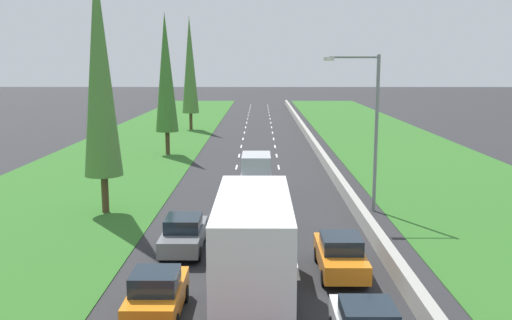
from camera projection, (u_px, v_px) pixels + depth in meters
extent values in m
plane|color=#28282B|center=(258.00, 143.00, 62.04)|extent=(300.00, 300.00, 0.00)
cube|color=#2D6623|center=(142.00, 142.00, 62.12)|extent=(14.00, 140.00, 0.04)
cube|color=#2D6623|center=(390.00, 143.00, 61.93)|extent=(14.00, 140.00, 0.04)
cube|color=#9E9B93|center=(311.00, 139.00, 61.92)|extent=(0.44, 120.00, 0.85)
cube|color=white|center=(213.00, 271.00, 23.60)|extent=(0.14, 2.00, 0.01)
cube|color=white|center=(222.00, 229.00, 29.51)|extent=(0.14, 2.00, 0.01)
cube|color=white|center=(229.00, 202.00, 35.43)|extent=(0.14, 2.00, 0.01)
cube|color=white|center=(233.00, 182.00, 41.34)|extent=(0.14, 2.00, 0.01)
cube|color=white|center=(237.00, 167.00, 47.26)|extent=(0.14, 2.00, 0.01)
cube|color=white|center=(239.00, 156.00, 53.17)|extent=(0.14, 2.00, 0.01)
cube|color=white|center=(241.00, 146.00, 59.09)|extent=(0.14, 2.00, 0.01)
cube|color=white|center=(243.00, 139.00, 65.00)|extent=(0.14, 2.00, 0.01)
cube|color=white|center=(244.00, 133.00, 70.92)|extent=(0.14, 2.00, 0.01)
cube|color=white|center=(246.00, 127.00, 76.84)|extent=(0.14, 2.00, 0.01)
cube|color=white|center=(247.00, 123.00, 82.75)|extent=(0.14, 2.00, 0.01)
cube|color=white|center=(248.00, 119.00, 88.67)|extent=(0.14, 2.00, 0.01)
cube|color=white|center=(248.00, 115.00, 94.58)|extent=(0.14, 2.00, 0.01)
cube|color=white|center=(249.00, 112.00, 100.50)|extent=(0.14, 2.00, 0.01)
cube|color=white|center=(250.00, 110.00, 106.41)|extent=(0.14, 2.00, 0.01)
cube|color=white|center=(250.00, 107.00, 112.33)|extent=(0.14, 2.00, 0.01)
cube|color=white|center=(251.00, 105.00, 118.24)|extent=(0.14, 2.00, 0.01)
cube|color=white|center=(297.00, 271.00, 23.57)|extent=(0.14, 2.00, 0.01)
cube|color=white|center=(290.00, 230.00, 29.49)|extent=(0.14, 2.00, 0.01)
cube|color=white|center=(285.00, 202.00, 35.40)|extent=(0.14, 2.00, 0.01)
cube|color=white|center=(281.00, 182.00, 41.32)|extent=(0.14, 2.00, 0.01)
cube|color=white|center=(279.00, 167.00, 47.23)|extent=(0.14, 2.00, 0.01)
cube|color=white|center=(277.00, 156.00, 53.15)|extent=(0.14, 2.00, 0.01)
cube|color=white|center=(275.00, 146.00, 59.06)|extent=(0.14, 2.00, 0.01)
cube|color=white|center=(274.00, 139.00, 64.98)|extent=(0.14, 2.00, 0.01)
cube|color=white|center=(273.00, 133.00, 70.89)|extent=(0.14, 2.00, 0.01)
cube|color=white|center=(272.00, 127.00, 76.81)|extent=(0.14, 2.00, 0.01)
cube|color=white|center=(271.00, 123.00, 82.73)|extent=(0.14, 2.00, 0.01)
cube|color=white|center=(270.00, 119.00, 88.64)|extent=(0.14, 2.00, 0.01)
cube|color=white|center=(269.00, 115.00, 94.56)|extent=(0.14, 2.00, 0.01)
cube|color=white|center=(269.00, 112.00, 100.47)|extent=(0.14, 2.00, 0.01)
cube|color=white|center=(268.00, 110.00, 106.39)|extent=(0.14, 2.00, 0.01)
cube|color=white|center=(268.00, 107.00, 112.30)|extent=(0.14, 2.00, 0.01)
cube|color=white|center=(268.00, 105.00, 118.22)|extent=(0.14, 2.00, 0.01)
cube|color=black|center=(254.00, 288.00, 20.33)|extent=(2.20, 9.40, 0.56)
cube|color=black|center=(255.00, 219.00, 23.62)|extent=(2.40, 2.20, 2.50)
cube|color=silver|center=(253.00, 245.00, 18.92)|extent=(2.44, 7.20, 3.30)
cylinder|color=black|center=(228.00, 263.00, 23.63)|extent=(0.22, 0.64, 0.64)
cylinder|color=black|center=(282.00, 263.00, 23.62)|extent=(0.22, 0.64, 0.64)
cube|color=teal|center=(260.00, 219.00, 29.06)|extent=(1.76, 4.50, 0.72)
cube|color=#19232D|center=(260.00, 207.00, 28.80)|extent=(1.56, 1.90, 0.60)
cylinder|color=black|center=(245.00, 218.00, 30.50)|extent=(0.22, 0.64, 0.64)
cylinder|color=black|center=(275.00, 218.00, 30.49)|extent=(0.22, 0.64, 0.64)
cylinder|color=black|center=(244.00, 234.00, 27.75)|extent=(0.22, 0.64, 0.64)
cylinder|color=black|center=(277.00, 234.00, 27.73)|extent=(0.22, 0.64, 0.64)
cube|color=silver|center=(256.00, 181.00, 36.65)|extent=(1.90, 4.90, 1.40)
cube|color=silver|center=(256.00, 163.00, 36.15)|extent=(1.80, 3.10, 1.10)
cylinder|color=black|center=(243.00, 187.00, 38.27)|extent=(0.22, 0.64, 0.64)
cylinder|color=black|center=(269.00, 187.00, 38.26)|extent=(0.22, 0.64, 0.64)
cylinder|color=black|center=(242.00, 197.00, 35.28)|extent=(0.22, 0.64, 0.64)
cylinder|color=black|center=(270.00, 197.00, 35.26)|extent=(0.22, 0.64, 0.64)
cube|color=#19232D|center=(368.00, 315.00, 16.26)|extent=(1.52, 1.60, 0.64)
cube|color=orange|center=(340.00, 257.00, 23.30)|extent=(1.76, 4.50, 0.72)
cube|color=#19232D|center=(341.00, 243.00, 23.04)|extent=(1.56, 1.90, 0.60)
cylinder|color=black|center=(317.00, 254.00, 24.74)|extent=(0.22, 0.64, 0.64)
cylinder|color=black|center=(354.00, 254.00, 24.73)|extent=(0.22, 0.64, 0.64)
cylinder|color=black|center=(324.00, 278.00, 21.99)|extent=(0.22, 0.64, 0.64)
cylinder|color=black|center=(366.00, 278.00, 21.98)|extent=(0.22, 0.64, 0.64)
cube|color=orange|center=(157.00, 297.00, 19.25)|extent=(1.68, 3.90, 0.76)
cube|color=#19232D|center=(155.00, 281.00, 18.84)|extent=(1.52, 1.60, 0.64)
cylinder|color=black|center=(143.00, 293.00, 20.51)|extent=(0.22, 0.64, 0.64)
cylinder|color=black|center=(185.00, 294.00, 20.50)|extent=(0.22, 0.64, 0.64)
cube|color=slate|center=(184.00, 236.00, 26.12)|extent=(1.76, 4.50, 0.72)
cube|color=#19232D|center=(183.00, 223.00, 25.86)|extent=(1.56, 1.90, 0.60)
cylinder|color=black|center=(172.00, 235.00, 27.56)|extent=(0.22, 0.64, 0.64)
cylinder|color=black|center=(205.00, 235.00, 27.55)|extent=(0.22, 0.64, 0.64)
cylinder|color=black|center=(162.00, 254.00, 24.81)|extent=(0.22, 0.64, 0.64)
cylinder|color=black|center=(198.00, 254.00, 24.80)|extent=(0.22, 0.64, 0.64)
cylinder|color=#4C3823|center=(105.00, 194.00, 32.69)|extent=(0.41, 0.41, 2.20)
cone|color=#4C7F38|center=(99.00, 68.00, 31.50)|extent=(2.16, 2.16, 12.05)
cylinder|color=#4C3823|center=(168.00, 143.00, 53.72)|extent=(0.40, 0.40, 2.20)
cone|color=#3D752D|center=(166.00, 72.00, 52.62)|extent=(2.13, 2.13, 10.97)
cylinder|color=#4C3823|center=(191.00, 121.00, 73.86)|extent=(0.41, 0.41, 2.20)
cone|color=#4C7F38|center=(190.00, 65.00, 72.66)|extent=(2.16, 2.16, 12.24)
cylinder|color=gray|center=(376.00, 134.00, 32.52)|extent=(0.20, 0.20, 9.00)
cylinder|color=gray|center=(354.00, 57.00, 31.81)|extent=(2.80, 0.12, 0.12)
cube|color=silver|center=(329.00, 59.00, 31.83)|extent=(0.60, 0.28, 0.20)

